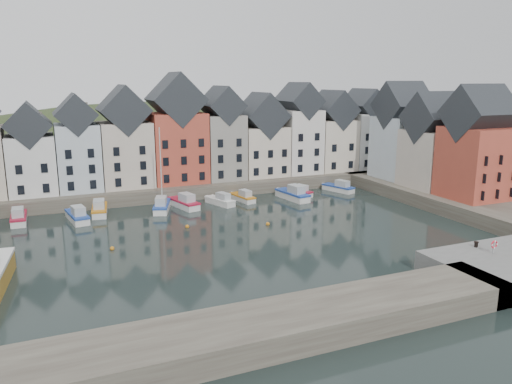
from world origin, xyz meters
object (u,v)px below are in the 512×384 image
boat_a (19,218)px  life_ring_post (494,245)px  boat_d (162,206)px  mooring_bollard (476,244)px

boat_a → life_ring_post: 57.45m
boat_a → boat_d: (18.82, -1.38, 0.08)m
boat_d → life_ring_post: boat_d is taller
mooring_bollard → life_ring_post: size_ratio=0.43×
life_ring_post → boat_a: bearing=139.2°
mooring_bollard → life_ring_post: bearing=-85.9°
boat_a → boat_d: boat_d is taller
boat_d → mooring_bollard: 42.02m
boat_d → mooring_bollard: boat_d is taller
boat_a → life_ring_post: (43.48, -37.49, 2.15)m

